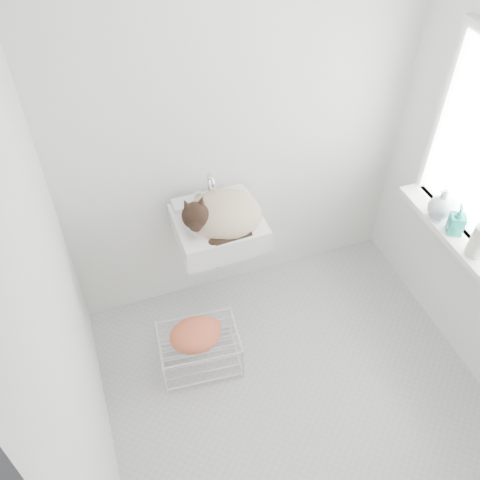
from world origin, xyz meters
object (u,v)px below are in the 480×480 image
object	(u,v)px
bottle_a	(473,254)
bottle_c	(437,215)
sink	(218,218)
wire_rack	(199,349)
bottle_b	(453,232)
cat	(221,215)

from	to	relation	value
bottle_a	bottle_c	world-z (taller)	bottle_a
sink	bottle_c	distance (m)	1.29
wire_rack	bottle_b	size ratio (longest dim) A/B	2.60
sink	cat	bearing A→B (deg)	-55.93
sink	bottle_c	world-z (taller)	sink
wire_rack	bottle_c	bearing A→B (deg)	-1.59
cat	bottle_c	size ratio (longest dim) A/B	2.67
sink	bottle_b	size ratio (longest dim) A/B	2.78
cat	bottle_c	world-z (taller)	cat
sink	wire_rack	size ratio (longest dim) A/B	1.07
sink	bottle_b	xyz separation A→B (m)	(1.22, -0.55, 0.00)
bottle_a	sink	bearing A→B (deg)	148.80
sink	bottle_a	world-z (taller)	bottle_a
sink	bottle_c	size ratio (longest dim) A/B	2.69
wire_rack	bottle_c	world-z (taller)	bottle_c
sink	bottle_c	xyz separation A→B (m)	(1.22, -0.40, 0.00)
cat	bottle_a	distance (m)	1.41
sink	wire_rack	bearing A→B (deg)	-125.71
sink	bottle_c	bearing A→B (deg)	-18.31
wire_rack	cat	bearing A→B (deg)	51.68
bottle_c	bottle_a	bearing A→B (deg)	-90.00
bottle_b	bottle_c	world-z (taller)	bottle_c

